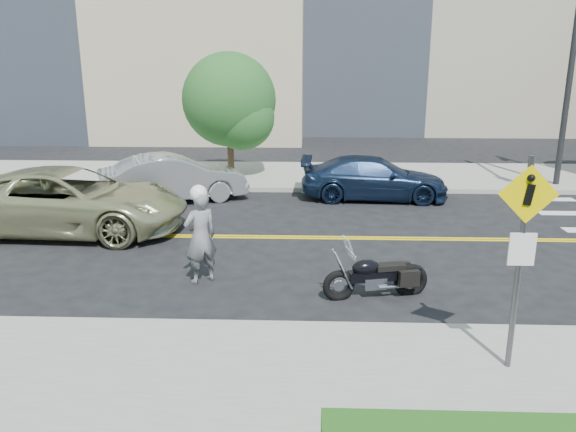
% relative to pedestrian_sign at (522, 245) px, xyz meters
% --- Properties ---
extents(ground_plane, '(120.00, 120.00, 0.00)m').
position_rel_pedestrian_sign_xyz_m(ground_plane, '(-4.20, 6.31, -1.96)').
color(ground_plane, black).
rests_on(ground_plane, ground).
extents(sidewalk_near, '(60.00, 5.00, 0.15)m').
position_rel_pedestrian_sign_xyz_m(sidewalk_near, '(-4.20, -1.19, -1.89)').
color(sidewalk_near, '#9E9B91').
rests_on(sidewalk_near, ground_plane).
extents(sidewalk_far, '(60.00, 5.00, 0.15)m').
position_rel_pedestrian_sign_xyz_m(sidewalk_far, '(-4.20, 13.81, -1.89)').
color(sidewalk_far, '#9E9B91').
rests_on(sidewalk_far, ground_plane).
extents(pedestrian_sign, '(0.78, 0.08, 3.00)m').
position_rel_pedestrian_sign_xyz_m(pedestrian_sign, '(0.00, 0.00, 0.00)').
color(pedestrian_sign, '#4C4C51').
rests_on(pedestrian_sign, sidewalk_near).
extents(motorcyclist, '(0.82, 0.77, 2.00)m').
position_rel_pedestrian_sign_xyz_m(motorcyclist, '(-4.97, 3.34, -0.97)').
color(motorcyclist, silver).
rests_on(motorcyclist, ground).
extents(motorcycle, '(2.06, 1.03, 1.20)m').
position_rel_pedestrian_sign_xyz_m(motorcycle, '(-1.55, 2.71, -1.36)').
color(motorcycle, black).
rests_on(motorcycle, ground).
extents(suv, '(6.11, 3.03, 1.66)m').
position_rel_pedestrian_sign_xyz_m(suv, '(-8.99, 6.58, -1.13)').
color(suv, tan).
rests_on(suv, ground).
extents(parked_car_silver, '(4.76, 3.26, 1.49)m').
position_rel_pedestrian_sign_xyz_m(parked_car_silver, '(-7.08, 9.94, -1.22)').
color(parked_car_silver, '#989A9F').
rests_on(parked_car_silver, ground).
extents(parked_car_blue, '(4.71, 2.07, 1.35)m').
position_rel_pedestrian_sign_xyz_m(parked_car_blue, '(-0.75, 10.51, -1.29)').
color(parked_car_blue, '#162542').
rests_on(parked_car_blue, ground).
extents(tree_far_a, '(3.39, 3.39, 4.63)m').
position_rel_pedestrian_sign_xyz_m(tree_far_a, '(-5.73, 13.40, 0.97)').
color(tree_far_a, '#382619').
rests_on(tree_far_a, ground).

